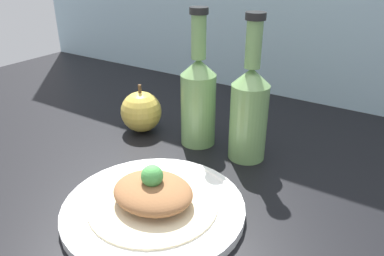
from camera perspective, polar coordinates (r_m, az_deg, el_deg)
ground_plane at (r=61.17cm, az=-2.86°, el=-11.85°), size 180.00×110.00×4.00cm
plate at (r=56.44cm, az=-5.89°, el=-11.92°), size 26.74×26.74×1.73cm
plated_food at (r=55.02cm, az=-6.00°, el=-9.94°), size 18.96×18.96×6.53cm
cider_bottle_left at (r=71.60cm, az=0.96°, el=4.74°), size 6.77×6.77×26.23cm
cider_bottle_right at (r=66.96cm, az=8.71°, el=2.92°), size 6.77×6.77×26.23cm
apple at (r=79.49cm, az=-7.75°, el=2.49°), size 8.61×8.61×10.26cm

